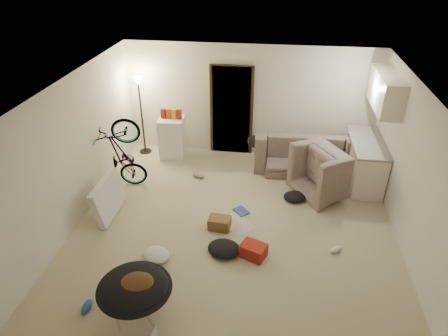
# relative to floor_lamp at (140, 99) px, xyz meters

# --- Properties ---
(floor) EXTENTS (5.50, 6.00, 0.02)m
(floor) POSITION_rel_floor_lamp_xyz_m (2.40, -2.65, -1.32)
(floor) COLOR #BDB491
(floor) RESTS_ON ground
(ceiling) EXTENTS (5.50, 6.00, 0.02)m
(ceiling) POSITION_rel_floor_lamp_xyz_m (2.40, -2.65, 1.20)
(ceiling) COLOR white
(ceiling) RESTS_ON wall_back
(wall_back) EXTENTS (5.50, 0.02, 2.50)m
(wall_back) POSITION_rel_floor_lamp_xyz_m (2.40, 0.36, -0.06)
(wall_back) COLOR white
(wall_back) RESTS_ON floor
(wall_front) EXTENTS (5.50, 0.02, 2.50)m
(wall_front) POSITION_rel_floor_lamp_xyz_m (2.40, -5.66, -0.06)
(wall_front) COLOR white
(wall_front) RESTS_ON floor
(wall_left) EXTENTS (0.02, 6.00, 2.50)m
(wall_left) POSITION_rel_floor_lamp_xyz_m (-0.36, -2.65, -0.06)
(wall_left) COLOR white
(wall_left) RESTS_ON floor
(wall_right) EXTENTS (0.02, 6.00, 2.50)m
(wall_right) POSITION_rel_floor_lamp_xyz_m (5.16, -2.65, -0.06)
(wall_right) COLOR white
(wall_right) RESTS_ON floor
(doorway) EXTENTS (0.85, 0.10, 2.04)m
(doorway) POSITION_rel_floor_lamp_xyz_m (2.00, 0.32, -0.29)
(doorway) COLOR black
(doorway) RESTS_ON floor
(door_trim) EXTENTS (0.97, 0.04, 2.10)m
(door_trim) POSITION_rel_floor_lamp_xyz_m (2.00, 0.29, -0.29)
(door_trim) COLOR #342312
(door_trim) RESTS_ON floor
(floor_lamp) EXTENTS (0.28, 0.28, 1.81)m
(floor_lamp) POSITION_rel_floor_lamp_xyz_m (0.00, 0.00, 0.00)
(floor_lamp) COLOR black
(floor_lamp) RESTS_ON floor
(kitchen_counter) EXTENTS (0.60, 1.50, 0.88)m
(kitchen_counter) POSITION_rel_floor_lamp_xyz_m (4.83, -0.65, -0.87)
(kitchen_counter) COLOR silver
(kitchen_counter) RESTS_ON floor
(counter_top) EXTENTS (0.64, 1.54, 0.04)m
(counter_top) POSITION_rel_floor_lamp_xyz_m (4.83, -0.65, -0.41)
(counter_top) COLOR gray
(counter_top) RESTS_ON kitchen_counter
(kitchen_uppers) EXTENTS (0.38, 1.40, 0.65)m
(kitchen_uppers) POSITION_rel_floor_lamp_xyz_m (4.96, -0.65, 0.64)
(kitchen_uppers) COLOR silver
(kitchen_uppers) RESTS_ON wall_right
(sofa) EXTENTS (2.15, 0.92, 0.62)m
(sofa) POSITION_rel_floor_lamp_xyz_m (3.64, -0.20, -1.00)
(sofa) COLOR #343A33
(sofa) RESTS_ON floor
(armchair) EXTENTS (1.40, 1.44, 0.72)m
(armchair) POSITION_rel_floor_lamp_xyz_m (4.19, -1.08, -0.95)
(armchair) COLOR #343A33
(armchair) RESTS_ON floor
(bicycle) EXTENTS (1.68, 0.94, 0.92)m
(bicycle) POSITION_rel_floor_lamp_xyz_m (0.10, -1.55, -0.89)
(bicycle) COLOR black
(bicycle) RESTS_ON floor
(mini_fridge) EXTENTS (0.57, 0.57, 0.93)m
(mini_fridge) POSITION_rel_floor_lamp_xyz_m (0.71, -0.10, -0.84)
(mini_fridge) COLOR white
(mini_fridge) RESTS_ON floor
(snack_box_0) EXTENTS (0.11, 0.08, 0.30)m
(snack_box_0) POSITION_rel_floor_lamp_xyz_m (0.54, -0.10, -0.31)
(snack_box_0) COLOR maroon
(snack_box_0) RESTS_ON mini_fridge
(snack_box_1) EXTENTS (0.11, 0.09, 0.30)m
(snack_box_1) POSITION_rel_floor_lamp_xyz_m (0.66, -0.10, -0.31)
(snack_box_1) COLOR #C54D18
(snack_box_1) RESTS_ON mini_fridge
(snack_box_2) EXTENTS (0.11, 0.08, 0.30)m
(snack_box_2) POSITION_rel_floor_lamp_xyz_m (0.78, -0.10, -0.31)
(snack_box_2) COLOR gold
(snack_box_2) RESTS_ON mini_fridge
(snack_box_3) EXTENTS (0.11, 0.08, 0.30)m
(snack_box_3) POSITION_rel_floor_lamp_xyz_m (0.90, -0.10, -0.31)
(snack_box_3) COLOR maroon
(snack_box_3) RESTS_ON mini_fridge
(saucer_chair) EXTENTS (0.97, 0.97, 0.69)m
(saucer_chair) POSITION_rel_floor_lamp_xyz_m (1.34, -4.56, -0.90)
(saucer_chair) COLOR silver
(saucer_chair) RESTS_ON floor
(hoodie) EXTENTS (0.54, 0.48, 0.22)m
(hoodie) POSITION_rel_floor_lamp_xyz_m (1.39, -4.59, -0.70)
(hoodie) COLOR #4E331B
(hoodie) RESTS_ON saucer_chair
(sofa_drape) EXTENTS (0.65, 0.58, 0.28)m
(sofa_drape) POSITION_rel_floor_lamp_xyz_m (2.69, -0.20, -0.77)
(sofa_drape) COLOR black
(sofa_drape) RESTS_ON sofa
(tv_box) EXTENTS (0.27, 1.02, 0.68)m
(tv_box) POSITION_rel_floor_lamp_xyz_m (0.10, -2.42, -0.97)
(tv_box) COLOR silver
(tv_box) RESTS_ON floor
(drink_case_a) EXTENTS (0.40, 0.30, 0.21)m
(drink_case_a) POSITION_rel_floor_lamp_xyz_m (2.15, -2.58, -1.20)
(drink_case_a) COLOR brown
(drink_case_a) RESTS_ON floor
(drink_case_b) EXTENTS (0.47, 0.42, 0.23)m
(drink_case_b) POSITION_rel_floor_lamp_xyz_m (2.78, -3.21, -1.19)
(drink_case_b) COLOR maroon
(drink_case_b) RESTS_ON floor
(juicer) EXTENTS (0.16, 0.16, 0.23)m
(juicer) POSITION_rel_floor_lamp_xyz_m (2.29, -2.43, -1.21)
(juicer) COLOR white
(juicer) RESTS_ON floor
(newspaper) EXTENTS (0.72, 0.74, 0.01)m
(newspaper) POSITION_rel_floor_lamp_xyz_m (2.44, -2.43, -1.30)
(newspaper) COLOR beige
(newspaper) RESTS_ON floor
(book_blue) EXTENTS (0.34, 0.35, 0.03)m
(book_blue) POSITION_rel_floor_lamp_xyz_m (2.48, -2.06, -1.29)
(book_blue) COLOR #2D4DA5
(book_blue) RESTS_ON floor
(book_white) EXTENTS (0.25, 0.29, 0.02)m
(book_white) POSITION_rel_floor_lamp_xyz_m (2.32, -2.52, -1.30)
(book_white) COLOR silver
(book_white) RESTS_ON floor
(shoe_1) EXTENTS (0.31, 0.21, 0.11)m
(shoe_1) POSITION_rel_floor_lamp_xyz_m (1.46, -0.98, -1.25)
(shoe_1) COLOR slate
(shoe_1) RESTS_ON floor
(shoe_2) EXTENTS (0.11, 0.26, 0.10)m
(shoe_2) POSITION_rel_floor_lamp_xyz_m (0.62, -4.57, -1.26)
(shoe_2) COLOR #2D4DA5
(shoe_2) RESTS_ON floor
(shoe_4) EXTENTS (0.26, 0.23, 0.09)m
(shoe_4) POSITION_rel_floor_lamp_xyz_m (4.10, -2.93, -1.26)
(shoe_4) COLOR white
(shoe_4) RESTS_ON floor
(clothes_lump_a) EXTENTS (0.62, 0.56, 0.17)m
(clothes_lump_a) POSITION_rel_floor_lamp_xyz_m (2.31, -3.20, -1.22)
(clothes_lump_a) COLOR black
(clothes_lump_a) RESTS_ON floor
(clothes_lump_b) EXTENTS (0.55, 0.51, 0.13)m
(clothes_lump_b) POSITION_rel_floor_lamp_xyz_m (3.46, -1.53, -1.24)
(clothes_lump_b) COLOR black
(clothes_lump_b) RESTS_ON floor
(clothes_lump_c) EXTENTS (0.58, 0.55, 0.14)m
(clothes_lump_c) POSITION_rel_floor_lamp_xyz_m (1.27, -3.47, -1.24)
(clothes_lump_c) COLOR silver
(clothes_lump_c) RESTS_ON floor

